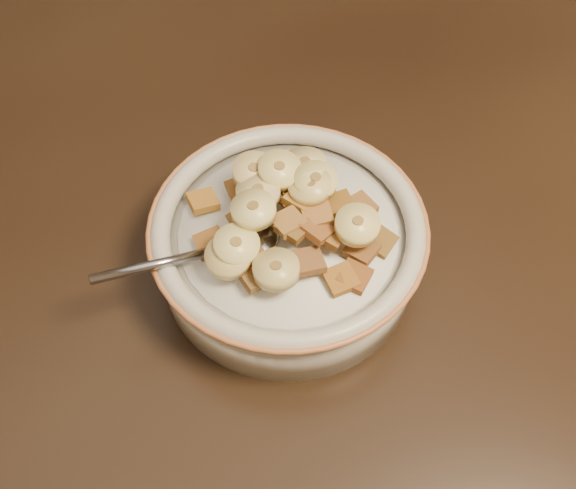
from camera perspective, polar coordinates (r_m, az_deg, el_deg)
floor at (r=1.27m, az=-6.89°, el=-19.05°), size 4.00×4.50×0.10m
table at (r=0.58m, az=-14.54°, el=3.16°), size 1.44×0.96×0.04m
cereal_bowl at (r=0.48m, az=0.00°, el=-0.48°), size 0.19×0.19×0.05m
milk at (r=0.46m, az=0.00°, el=1.13°), size 0.16×0.16×0.00m
spoon at (r=0.45m, az=-3.56°, el=0.21°), size 0.05×0.04×0.01m
cereal_square_0 at (r=0.46m, az=4.52°, el=3.60°), size 0.02×0.02×0.01m
cereal_square_1 at (r=0.44m, az=2.59°, el=2.73°), size 0.03×0.03×0.01m
cereal_square_2 at (r=0.45m, az=-3.88°, el=2.17°), size 0.02×0.02×0.01m
cereal_square_3 at (r=0.45m, az=8.17°, el=0.31°), size 0.03×0.03×0.01m
cereal_square_4 at (r=0.43m, az=4.73°, el=-3.09°), size 0.02×0.02×0.01m
cereal_square_5 at (r=0.45m, az=1.17°, el=4.09°), size 0.03×0.03×0.01m
cereal_square_6 at (r=0.46m, az=0.40°, el=5.25°), size 0.03×0.03×0.01m
cereal_square_7 at (r=0.43m, az=-2.90°, el=-1.68°), size 0.02×0.02×0.01m
cereal_square_8 at (r=0.48m, az=1.01°, el=6.43°), size 0.03×0.03×0.01m
cereal_square_9 at (r=0.44m, az=3.82°, el=1.05°), size 0.03×0.03×0.01m
cereal_square_10 at (r=0.43m, az=-1.48°, el=-1.85°), size 0.02×0.02×0.01m
cereal_square_11 at (r=0.44m, az=0.04°, el=2.00°), size 0.02×0.02×0.01m
cereal_square_12 at (r=0.47m, az=-4.17°, el=4.96°), size 0.02×0.02×0.01m
cereal_square_13 at (r=0.43m, az=5.93°, el=-2.85°), size 0.03×0.03×0.01m
cereal_square_14 at (r=0.43m, az=1.83°, el=-1.50°), size 0.03×0.02×0.01m
cereal_square_15 at (r=0.44m, az=0.52°, el=1.53°), size 0.03×0.03×0.01m
cereal_square_16 at (r=0.49m, az=-1.12°, el=6.95°), size 0.03×0.03×0.01m
cereal_square_17 at (r=0.45m, az=-6.94°, el=0.13°), size 0.02×0.02×0.01m
cereal_square_18 at (r=0.47m, az=6.39°, el=3.36°), size 0.02×0.02×0.01m
cereal_square_19 at (r=0.43m, az=-2.92°, el=-2.79°), size 0.02×0.02×0.01m
cereal_square_20 at (r=0.46m, az=0.48°, el=5.08°), size 0.02×0.02×0.01m
cereal_square_21 at (r=0.44m, az=2.63°, el=1.39°), size 0.03×0.03×0.01m
cereal_square_22 at (r=0.45m, az=6.56°, el=-0.50°), size 0.03×0.03×0.01m
cereal_square_23 at (r=0.47m, az=-7.58°, el=3.86°), size 0.02×0.02×0.01m
cereal_square_24 at (r=0.45m, az=-2.33°, el=3.58°), size 0.03×0.03×0.01m
cereal_square_25 at (r=0.46m, az=0.04°, el=4.71°), size 0.02×0.02×0.01m
banana_slice_0 at (r=0.42m, az=-1.05°, el=-2.24°), size 0.03×0.04×0.01m
banana_slice_1 at (r=0.43m, az=-3.09°, el=3.09°), size 0.04×0.04×0.01m
banana_slice_2 at (r=0.46m, az=-0.76°, el=6.61°), size 0.04×0.04×0.01m
banana_slice_3 at (r=0.45m, az=-2.66°, el=4.63°), size 0.04×0.04×0.01m
banana_slice_4 at (r=0.43m, az=-4.60°, el=-0.13°), size 0.04×0.04×0.01m
banana_slice_5 at (r=0.43m, az=6.18°, el=1.74°), size 0.04×0.04×0.01m
banana_slice_6 at (r=0.45m, az=1.99°, el=5.14°), size 0.03×0.03×0.02m
banana_slice_7 at (r=0.42m, az=-5.31°, el=-1.07°), size 0.04×0.04×0.02m
banana_slice_8 at (r=0.46m, az=-3.04°, el=6.48°), size 0.04×0.04×0.01m
banana_slice_9 at (r=0.47m, az=-1.90°, el=6.55°), size 0.04×0.04×0.01m
banana_slice_10 at (r=0.45m, az=2.47°, el=5.62°), size 0.04×0.04×0.01m
banana_slice_11 at (r=0.46m, az=1.48°, el=7.08°), size 0.03×0.03×0.01m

